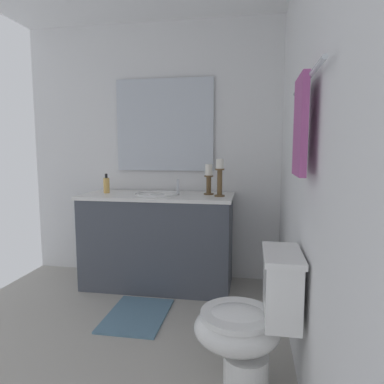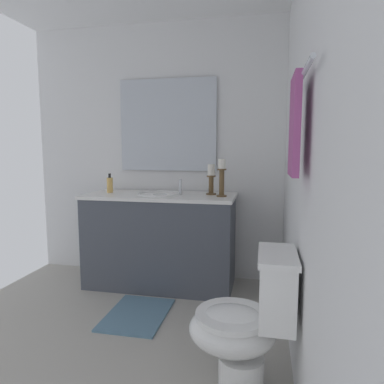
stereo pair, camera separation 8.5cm
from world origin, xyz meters
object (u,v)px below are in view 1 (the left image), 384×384
at_px(vanity_cabinet, 158,240).
at_px(toilet, 250,322).
at_px(candle_holder_tall, 220,177).
at_px(bath_mat, 137,315).
at_px(mirror, 164,125).
at_px(candle_holder_short, 209,179).
at_px(soap_bottle, 106,185).
at_px(towel_near_vanity, 300,127).
at_px(sink_basin, 158,199).
at_px(towel_bar, 306,80).

bearing_deg(vanity_cabinet, toilet, 33.48).
relative_size(candle_holder_tall, bath_mat, 0.54).
height_order(candle_holder_tall, toilet, candle_holder_tall).
bearing_deg(bath_mat, candle_holder_tall, 136.35).
relative_size(mirror, candle_holder_tall, 2.93).
xyz_separation_m(candle_holder_short, bath_mat, (0.70, -0.46, -0.99)).
bearing_deg(mirror, soap_bottle, -63.05).
height_order(mirror, towel_near_vanity, mirror).
bearing_deg(candle_holder_short, vanity_cabinet, -80.91).
xyz_separation_m(sink_basin, bath_mat, (0.62, -0.00, -0.81)).
bearing_deg(bath_mat, candle_holder_short, 146.75).
distance_m(mirror, toilet, 2.10).
height_order(candle_holder_short, bath_mat, candle_holder_short).
distance_m(candle_holder_tall, toilet, 1.44).
height_order(toilet, bath_mat, toilet).
relative_size(mirror, towel_near_vanity, 2.13).
bearing_deg(candle_holder_tall, bath_mat, -43.65).
relative_size(sink_basin, candle_holder_short, 1.47).
bearing_deg(towel_near_vanity, candle_holder_tall, -159.91).
height_order(towel_bar, towel_near_vanity, towel_near_vanity).
distance_m(mirror, candle_holder_tall, 0.80).
relative_size(mirror, towel_bar, 1.16).
relative_size(soap_bottle, bath_mat, 0.30).
relative_size(sink_basin, bath_mat, 0.67).
height_order(sink_basin, towel_near_vanity, towel_near_vanity).
height_order(mirror, soap_bottle, mirror).
height_order(sink_basin, bath_mat, sink_basin).
height_order(vanity_cabinet, candle_holder_short, candle_holder_short).
distance_m(soap_bottle, toilet, 1.95).
relative_size(candle_holder_short, soap_bottle, 1.52).
bearing_deg(candle_holder_tall, sink_basin, -93.27).
xyz_separation_m(candle_holder_short, towel_bar, (1.43, 0.61, 0.57)).
bearing_deg(toilet, towel_bar, 70.77).
relative_size(vanity_cabinet, towel_near_vanity, 3.08).
bearing_deg(towel_bar, towel_near_vanity, -90.00).
height_order(sink_basin, candle_holder_tall, candle_holder_tall).
height_order(vanity_cabinet, mirror, mirror).
xyz_separation_m(toilet, bath_mat, (-0.65, -0.85, -0.36)).
bearing_deg(towel_near_vanity, sink_basin, -142.27).
height_order(soap_bottle, bath_mat, soap_bottle).
xyz_separation_m(toilet, towel_near_vanity, (0.08, 0.20, 1.00)).
distance_m(sink_basin, toilet, 1.60).
height_order(soap_bottle, towel_bar, towel_bar).
bearing_deg(sink_basin, toilet, 33.45).
bearing_deg(towel_bar, soap_bottle, -131.42).
bearing_deg(candle_holder_short, sink_basin, -80.89).
xyz_separation_m(sink_basin, towel_bar, (1.36, 1.07, 0.75)).
xyz_separation_m(candle_holder_short, soap_bottle, (0.05, -0.96, -0.07)).
relative_size(candle_holder_tall, soap_bottle, 1.80).
bearing_deg(soap_bottle, towel_bar, 48.58).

